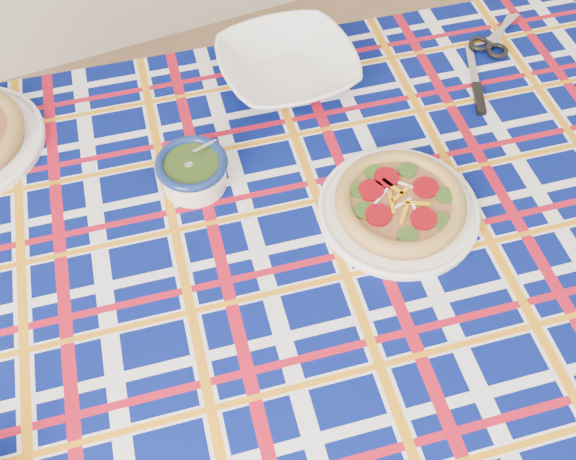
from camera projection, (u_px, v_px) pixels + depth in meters
name	position (u px, v px, depth m)	size (l,w,h in m)	color
dining_table	(289.00, 250.00, 1.16)	(1.68, 1.20, 0.73)	brown
tablecloth	(289.00, 242.00, 1.14)	(1.58, 1.00, 0.10)	#050F58
main_focaccia_plate	(400.00, 203.00, 1.09)	(0.29, 0.29, 0.06)	brown
pesto_bowl	(193.00, 170.00, 1.12)	(0.13, 0.13, 0.08)	black
serving_bowl	(287.00, 68.00, 1.28)	(0.27, 0.27, 0.07)	white
table_knife	(473.00, 66.00, 1.32)	(0.22, 0.02, 0.01)	silver
kitchen_scissors	(503.00, 29.00, 1.38)	(0.19, 0.09, 0.02)	silver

